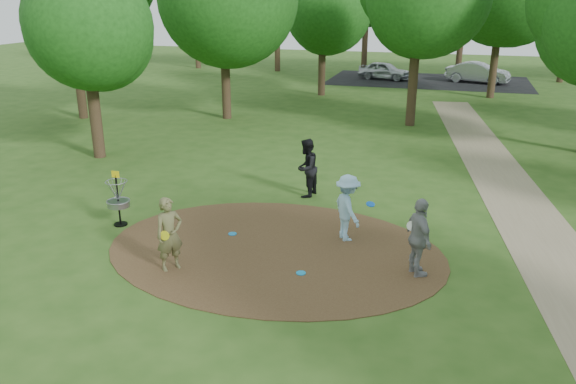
# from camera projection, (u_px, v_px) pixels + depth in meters

# --- Properties ---
(ground) EXTENTS (100.00, 100.00, 0.00)m
(ground) POSITION_uv_depth(u_px,v_px,m) (274.00, 250.00, 13.84)
(ground) COLOR #2D5119
(ground) RESTS_ON ground
(dirt_clearing) EXTENTS (8.40, 8.40, 0.02)m
(dirt_clearing) POSITION_uv_depth(u_px,v_px,m) (274.00, 249.00, 13.83)
(dirt_clearing) COLOR #47301C
(dirt_clearing) RESTS_ON ground
(footpath) EXTENTS (7.55, 39.89, 0.01)m
(footpath) POSITION_uv_depth(u_px,v_px,m) (548.00, 248.00, 13.90)
(footpath) COLOR #8C7A5B
(footpath) RESTS_ON ground
(parking_lot) EXTENTS (14.00, 8.00, 0.01)m
(parking_lot) POSITION_uv_depth(u_px,v_px,m) (428.00, 81.00, 40.40)
(parking_lot) COLOR black
(parking_lot) RESTS_ON ground
(player_observer_with_disc) EXTENTS (0.72, 0.75, 1.73)m
(player_observer_with_disc) POSITION_uv_depth(u_px,v_px,m) (169.00, 234.00, 12.58)
(player_observer_with_disc) COLOR brown
(player_observer_with_disc) RESTS_ON ground
(player_throwing_with_disc) EXTENTS (1.30, 1.28, 1.73)m
(player_throwing_with_disc) POSITION_uv_depth(u_px,v_px,m) (348.00, 208.00, 14.12)
(player_throwing_with_disc) COLOR #99CAE5
(player_throwing_with_disc) RESTS_ON ground
(player_walking_with_disc) EXTENTS (0.82, 0.98, 1.82)m
(player_walking_with_disc) POSITION_uv_depth(u_px,v_px,m) (306.00, 168.00, 17.20)
(player_walking_with_disc) COLOR black
(player_walking_with_disc) RESTS_ON ground
(player_waiting_with_disc) EXTENTS (0.90, 1.15, 1.82)m
(player_waiting_with_disc) POSITION_uv_depth(u_px,v_px,m) (419.00, 238.00, 12.29)
(player_waiting_with_disc) COLOR gray
(player_waiting_with_disc) RESTS_ON ground
(disc_ground_cyan) EXTENTS (0.22, 0.22, 0.02)m
(disc_ground_cyan) POSITION_uv_depth(u_px,v_px,m) (232.00, 234.00, 14.67)
(disc_ground_cyan) COLOR #1A8BD5
(disc_ground_cyan) RESTS_ON dirt_clearing
(disc_ground_blue) EXTENTS (0.22, 0.22, 0.02)m
(disc_ground_blue) POSITION_uv_depth(u_px,v_px,m) (301.00, 273.00, 12.62)
(disc_ground_blue) COLOR #0C91D4
(disc_ground_blue) RESTS_ON dirt_clearing
(car_left) EXTENTS (3.99, 2.33, 1.27)m
(car_left) POSITION_uv_depth(u_px,v_px,m) (384.00, 71.00, 40.85)
(car_left) COLOR #B5BBBE
(car_left) RESTS_ON ground
(car_right) EXTENTS (4.52, 2.51, 1.41)m
(car_right) POSITION_uv_depth(u_px,v_px,m) (478.00, 73.00, 39.28)
(car_right) COLOR #ABADB3
(car_right) RESTS_ON ground
(disc_golf_basket) EXTENTS (0.63, 0.63, 1.54)m
(disc_golf_basket) POSITION_uv_depth(u_px,v_px,m) (118.00, 195.00, 15.02)
(disc_golf_basket) COLOR black
(disc_golf_basket) RESTS_ON ground
(tree_ring) EXTENTS (37.06, 46.40, 9.89)m
(tree_ring) POSITION_uv_depth(u_px,v_px,m) (403.00, 11.00, 20.15)
(tree_ring) COLOR #332316
(tree_ring) RESTS_ON ground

